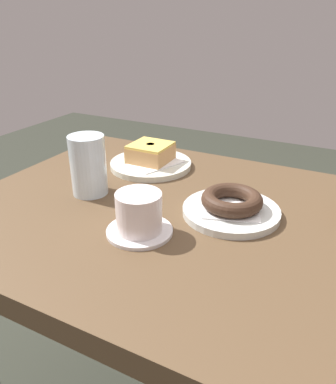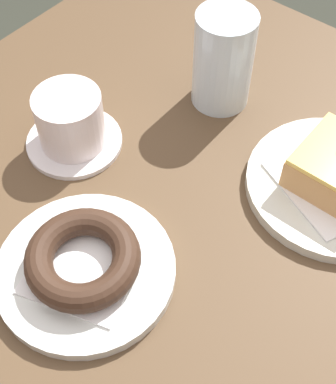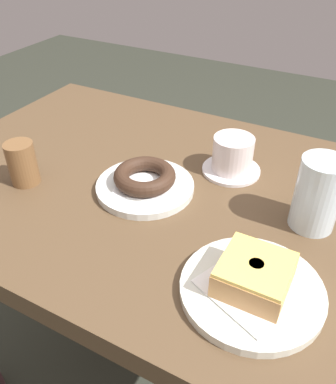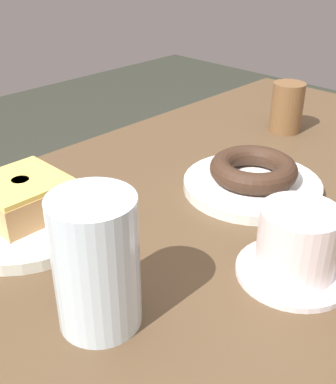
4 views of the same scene
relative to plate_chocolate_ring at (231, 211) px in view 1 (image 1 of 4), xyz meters
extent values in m
cube|color=brown|center=(0.03, 0.03, -0.03)|extent=(1.06, 0.70, 0.05)
cylinder|color=#4F2F33|center=(0.49, -0.23, -0.42)|extent=(0.06, 0.06, 0.73)
cylinder|color=silver|center=(0.00, 0.00, 0.00)|extent=(0.20, 0.20, 0.01)
cube|color=white|center=(0.00, 0.00, 0.01)|extent=(0.14, 0.14, 0.00)
torus|color=#3A2519|center=(0.00, 0.00, 0.03)|extent=(0.12, 0.12, 0.03)
cylinder|color=silver|center=(0.27, -0.15, 0.00)|extent=(0.21, 0.21, 0.01)
cube|color=white|center=(0.27, -0.15, 0.01)|extent=(0.17, 0.17, 0.00)
cube|color=tan|center=(0.27, -0.15, 0.03)|extent=(0.10, 0.10, 0.04)
cube|color=#FCD661|center=(0.27, -0.15, 0.05)|extent=(0.10, 0.10, 0.01)
cylinder|color=tan|center=(0.27, -0.15, 0.05)|extent=(0.02, 0.02, 0.00)
cylinder|color=silver|center=(0.31, 0.05, 0.06)|extent=(0.08, 0.08, 0.13)
cylinder|color=silver|center=(0.13, 0.14, 0.00)|extent=(0.12, 0.12, 0.01)
cylinder|color=silver|center=(0.13, 0.14, 0.04)|extent=(0.08, 0.08, 0.07)
cylinder|color=black|center=(0.13, 0.14, 0.07)|extent=(0.07, 0.07, 0.00)
camera|label=1|loc=(-0.20, 0.65, 0.36)|focal=35.46mm
camera|label=2|loc=(-0.17, -0.25, 0.52)|focal=51.25mm
camera|label=3|loc=(0.35, -0.55, 0.46)|focal=37.57mm
camera|label=4|loc=(0.52, 0.34, 0.32)|focal=45.13mm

